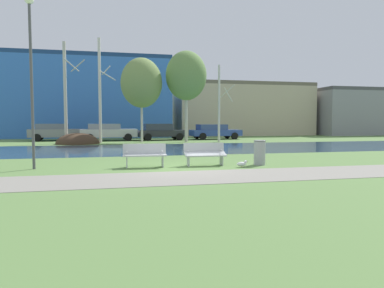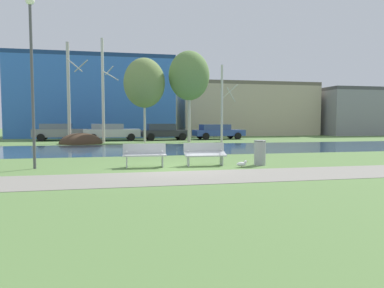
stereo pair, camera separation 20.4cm
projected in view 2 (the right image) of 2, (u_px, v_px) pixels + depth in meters
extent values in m
plane|color=#5B7F42|center=(152.00, 148.00, 22.45)|extent=(120.00, 120.00, 0.00)
cube|color=gray|center=(189.00, 177.00, 10.66)|extent=(60.00, 2.58, 0.01)
cube|color=#33516B|center=(154.00, 149.00, 21.43)|extent=(80.00, 8.54, 0.01)
ellipsoid|color=#423021|center=(81.00, 144.00, 26.27)|extent=(3.18, 2.86, 1.62)
cube|color=#B2B5B7|center=(145.00, 155.00, 12.89)|extent=(1.62, 0.55, 0.05)
cube|color=#B2B5B7|center=(144.00, 149.00, 13.15)|extent=(1.60, 0.15, 0.40)
cube|color=#B2B5B7|center=(127.00, 162.00, 12.85)|extent=(0.06, 0.43, 0.45)
cube|color=#B2B5B7|center=(162.00, 161.00, 13.07)|extent=(0.06, 0.43, 0.45)
cylinder|color=#B2B5B7|center=(127.00, 152.00, 12.79)|extent=(0.05, 0.28, 0.04)
cylinder|color=#B2B5B7|center=(162.00, 151.00, 13.00)|extent=(0.05, 0.28, 0.04)
cube|color=#B2B5B7|center=(205.00, 154.00, 13.35)|extent=(1.62, 0.55, 0.17)
cube|color=#B2B5B7|center=(204.00, 148.00, 13.62)|extent=(1.60, 0.15, 0.40)
cube|color=#B2B5B7|center=(188.00, 160.00, 13.32)|extent=(0.06, 0.43, 0.45)
cube|color=#B2B5B7|center=(222.00, 160.00, 13.53)|extent=(0.06, 0.43, 0.45)
cylinder|color=#B2B5B7|center=(188.00, 151.00, 13.26)|extent=(0.05, 0.28, 0.04)
cylinder|color=#B2B5B7|center=(222.00, 150.00, 13.47)|extent=(0.05, 0.28, 0.04)
cylinder|color=#999B9E|center=(260.00, 153.00, 13.61)|extent=(0.45, 0.45, 0.97)
torus|color=#5B5D5E|center=(260.00, 141.00, 13.58)|extent=(0.47, 0.47, 0.04)
ellipsoid|color=white|center=(241.00, 164.00, 12.92)|extent=(0.37, 0.16, 0.16)
sphere|color=white|center=(245.00, 162.00, 12.95)|extent=(0.12, 0.12, 0.12)
cone|color=gold|center=(247.00, 162.00, 12.96)|extent=(0.06, 0.04, 0.04)
cylinder|color=gold|center=(242.00, 166.00, 12.90)|extent=(0.01, 0.01, 0.10)
cylinder|color=gold|center=(241.00, 166.00, 12.96)|extent=(0.01, 0.01, 0.10)
cylinder|color=#4C4C51|center=(32.00, 88.00, 12.38)|extent=(0.10, 0.10, 5.78)
sphere|color=white|center=(30.00, 0.00, 12.18)|extent=(0.32, 0.32, 0.32)
cylinder|color=#BCB7A8|center=(69.00, 93.00, 26.77)|extent=(0.24, 0.24, 7.72)
cylinder|color=#BCB7A8|center=(81.00, 66.00, 27.40)|extent=(1.23, 1.75, 0.76)
cylinder|color=#BCB7A8|center=(75.00, 65.00, 26.19)|extent=(1.07, 1.04, 0.86)
cylinder|color=beige|center=(103.00, 91.00, 27.23)|extent=(0.22, 0.22, 8.12)
cylinder|color=beige|center=(109.00, 71.00, 27.56)|extent=(0.69, 0.96, 0.62)
cylinder|color=beige|center=(110.00, 76.00, 26.68)|extent=(1.24, 1.21, 0.63)
cylinder|color=beige|center=(145.00, 104.00, 27.78)|extent=(0.18, 0.18, 6.06)
ellipsoid|color=olive|center=(144.00, 83.00, 27.66)|extent=(3.27, 3.27, 3.93)
cylinder|color=#BCB7A8|center=(189.00, 100.00, 28.22)|extent=(0.25, 0.25, 6.87)
ellipsoid|color=#668947|center=(189.00, 76.00, 28.09)|extent=(3.29, 3.29, 3.95)
cylinder|color=beige|center=(222.00, 104.00, 28.09)|extent=(0.19, 0.19, 6.20)
cylinder|color=beige|center=(229.00, 92.00, 28.73)|extent=(1.00, 1.41, 1.13)
cylinder|color=beige|center=(231.00, 95.00, 27.58)|extent=(1.03, 1.00, 1.08)
cube|color=slate|center=(61.00, 133.00, 30.41)|extent=(4.64, 2.03, 0.69)
cube|color=slate|center=(56.00, 126.00, 30.28)|extent=(2.64, 1.69, 0.46)
cylinder|color=black|center=(79.00, 136.00, 31.67)|extent=(0.65, 0.26, 0.64)
cylinder|color=black|center=(78.00, 137.00, 29.99)|extent=(0.65, 0.26, 0.64)
cylinder|color=black|center=(44.00, 137.00, 30.88)|extent=(0.65, 0.26, 0.64)
cylinder|color=black|center=(41.00, 138.00, 29.20)|extent=(0.65, 0.26, 0.64)
cube|color=#B2B5BC|center=(112.00, 133.00, 30.37)|extent=(4.86, 2.14, 0.69)
cube|color=gray|center=(107.00, 126.00, 30.23)|extent=(2.76, 1.79, 0.46)
cylinder|color=black|center=(129.00, 136.00, 31.69)|extent=(0.65, 0.26, 0.64)
cylinder|color=black|center=(131.00, 137.00, 29.91)|extent=(0.65, 0.26, 0.64)
cylinder|color=black|center=(93.00, 137.00, 30.86)|extent=(0.65, 0.26, 0.64)
cylinder|color=black|center=(93.00, 138.00, 29.09)|extent=(0.65, 0.26, 0.64)
cube|color=#282B30|center=(165.00, 133.00, 31.43)|extent=(4.40, 2.14, 0.56)
cube|color=#2F3648|center=(161.00, 127.00, 31.30)|extent=(2.50, 1.79, 0.58)
cylinder|color=black|center=(178.00, 136.00, 32.72)|extent=(0.65, 0.26, 0.64)
cylinder|color=black|center=(183.00, 137.00, 30.92)|extent=(0.65, 0.26, 0.64)
cylinder|color=black|center=(148.00, 136.00, 31.98)|extent=(0.65, 0.26, 0.64)
cylinder|color=black|center=(151.00, 137.00, 30.18)|extent=(0.65, 0.26, 0.64)
cube|color=#2D4793|center=(219.00, 133.00, 32.85)|extent=(4.82, 2.17, 0.55)
cube|color=#32457F|center=(215.00, 127.00, 32.72)|extent=(2.74, 1.81, 0.51)
cylinder|color=black|center=(230.00, 135.00, 34.18)|extent=(0.65, 0.26, 0.64)
cylinder|color=black|center=(238.00, 136.00, 32.38)|extent=(0.65, 0.26, 0.64)
cylinder|color=black|center=(200.00, 135.00, 33.36)|extent=(0.65, 0.26, 0.64)
cylinder|color=black|center=(206.00, 136.00, 31.56)|extent=(0.65, 0.26, 0.64)
cube|color=#3870C6|center=(95.00, 100.00, 37.93)|extent=(16.54, 7.45, 8.07)
cube|color=navy|center=(95.00, 60.00, 37.65)|extent=(16.54, 7.45, 0.40)
cube|color=#BCAD8E|center=(243.00, 111.00, 43.23)|extent=(16.18, 8.24, 5.81)
cube|color=#675F4E|center=(244.00, 86.00, 43.03)|extent=(16.18, 8.24, 0.40)
cube|color=gray|center=(366.00, 114.00, 45.26)|extent=(15.08, 9.60, 5.25)
cube|color=#48484B|center=(367.00, 92.00, 45.07)|extent=(15.08, 9.60, 0.40)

